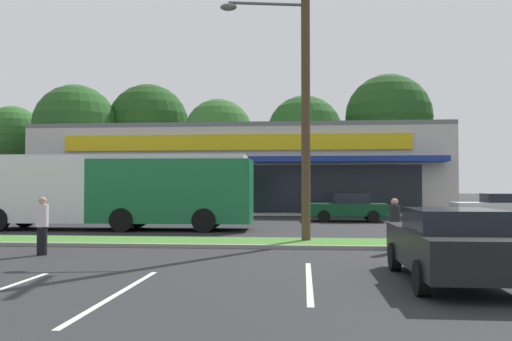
# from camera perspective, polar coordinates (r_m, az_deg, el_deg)

# --- Properties ---
(grass_median) EXTENTS (56.00, 2.20, 0.12)m
(grass_median) POSITION_cam_1_polar(r_m,az_deg,el_deg) (18.33, -10.46, -7.48)
(grass_median) COLOR #427A2D
(grass_median) RESTS_ON ground_plane
(curb_lip) EXTENTS (56.00, 0.24, 0.12)m
(curb_lip) POSITION_cam_1_polar(r_m,az_deg,el_deg) (17.17, -11.56, -7.88)
(curb_lip) COLOR gray
(curb_lip) RESTS_ON ground_plane
(parking_stripe_2) EXTENTS (0.12, 4.80, 0.01)m
(parking_stripe_2) POSITION_cam_1_polar(r_m,az_deg,el_deg) (10.10, -14.65, -12.69)
(parking_stripe_2) COLOR silver
(parking_stripe_2) RESTS_ON ground_plane
(parking_stripe_3) EXTENTS (0.12, 4.80, 0.01)m
(parking_stripe_3) POSITION_cam_1_polar(r_m,az_deg,el_deg) (11.17, 5.72, -11.65)
(parking_stripe_3) COLOR silver
(parking_stripe_3) RESTS_ON ground_plane
(storefront_building) EXTENTS (27.93, 12.31, 6.01)m
(storefront_building) POSITION_cam_1_polar(r_m,az_deg,el_deg) (39.32, -1.36, -0.02)
(storefront_building) COLOR #BCB7AD
(storefront_building) RESTS_ON ground_plane
(tree_far_left) EXTENTS (5.94, 5.94, 9.85)m
(tree_far_left) POSITION_cam_1_polar(r_m,az_deg,el_deg) (58.48, -24.64, 3.40)
(tree_far_left) COLOR #473323
(tree_far_left) RESTS_ON ground_plane
(tree_left) EXTENTS (7.58, 7.58, 11.14)m
(tree_left) POSITION_cam_1_polar(r_m,az_deg,el_deg) (51.63, -18.79, 4.52)
(tree_left) COLOR #473323
(tree_left) RESTS_ON ground_plane
(tree_mid_left) EXTENTS (7.76, 7.76, 11.67)m
(tree_mid_left) POSITION_cam_1_polar(r_m,az_deg,el_deg) (52.59, -11.47, 4.83)
(tree_mid_left) COLOR #473323
(tree_mid_left) RESTS_ON ground_plane
(tree_mid) EXTENTS (6.09, 6.09, 9.64)m
(tree_mid) POSITION_cam_1_polar(r_m,az_deg,el_deg) (47.72, -4.06, 4.01)
(tree_mid) COLOR #473323
(tree_mid) RESTS_ON ground_plane
(tree_mid_right) EXTENTS (7.07, 7.07, 10.28)m
(tree_mid_right) POSITION_cam_1_polar(r_m,az_deg,el_deg) (49.83, 5.25, 3.96)
(tree_mid_right) COLOR #473323
(tree_mid_right) RESTS_ON ground_plane
(tree_right) EXTENTS (8.03, 8.03, 12.29)m
(tree_right) POSITION_cam_1_polar(r_m,az_deg,el_deg) (51.43, 14.03, 5.55)
(tree_right) COLOR #473323
(tree_right) RESTS_ON ground_plane
(utility_pole) EXTENTS (3.12, 2.39, 11.17)m
(utility_pole) POSITION_cam_1_polar(r_m,az_deg,el_deg) (18.27, 4.93, 11.02)
(utility_pole) COLOR #4C3826
(utility_pole) RESTS_ON ground_plane
(city_bus) EXTENTS (12.67, 2.95, 3.25)m
(city_bus) POSITION_cam_1_polar(r_m,az_deg,el_deg) (24.23, -15.48, -1.96)
(city_bus) COLOR #196638
(city_bus) RESTS_ON ground_plane
(car_1) EXTENTS (1.98, 4.48, 1.49)m
(car_1) POSITION_cam_1_polar(r_m,az_deg,el_deg) (11.44, 20.22, -7.42)
(car_1) COLOR black
(car_1) RESTS_ON ground_plane
(car_2) EXTENTS (4.10, 1.89, 1.47)m
(car_2) POSITION_cam_1_polar(r_m,az_deg,el_deg) (28.93, 9.85, -3.92)
(car_2) COLOR #0C3F1E
(car_2) RESTS_ON ground_plane
(car_3) EXTENTS (4.71, 1.86, 1.51)m
(car_3) POSITION_cam_1_polar(r_m,az_deg,el_deg) (30.44, 24.84, -3.63)
(car_3) COLOR silver
(car_3) RESTS_ON ground_plane
(car_4) EXTENTS (4.65, 1.98, 1.49)m
(car_4) POSITION_cam_1_polar(r_m,az_deg,el_deg) (32.21, -22.23, -3.57)
(car_4) COLOR silver
(car_4) RESTS_ON ground_plane
(pedestrian_near_bench) EXTENTS (0.32, 0.32, 1.57)m
(pedestrian_near_bench) POSITION_cam_1_polar(r_m,az_deg,el_deg) (16.04, 14.66, -5.69)
(pedestrian_near_bench) COLOR black
(pedestrian_near_bench) RESTS_ON ground_plane
(pedestrian_by_pole) EXTENTS (0.33, 0.33, 1.63)m
(pedestrian_by_pole) POSITION_cam_1_polar(r_m,az_deg,el_deg) (16.09, -21.95, -5.51)
(pedestrian_by_pole) COLOR black
(pedestrian_by_pole) RESTS_ON ground_plane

